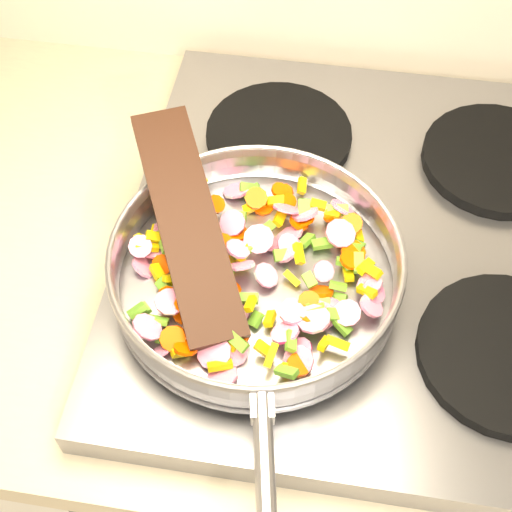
# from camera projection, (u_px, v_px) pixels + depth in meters

# --- Properties ---
(cooktop) EXTENTS (0.60, 0.60, 0.04)m
(cooktop) POSITION_uv_depth(u_px,v_px,m) (377.00, 246.00, 0.86)
(cooktop) COLOR #939399
(cooktop) RESTS_ON counter_top
(grate_fl) EXTENTS (0.19, 0.19, 0.02)m
(grate_fl) POSITION_uv_depth(u_px,v_px,m) (243.00, 317.00, 0.77)
(grate_fl) COLOR black
(grate_fl) RESTS_ON cooktop
(grate_fr) EXTENTS (0.19, 0.19, 0.02)m
(grate_fr) POSITION_uv_depth(u_px,v_px,m) (508.00, 353.00, 0.74)
(grate_fr) COLOR black
(grate_fr) RESTS_ON cooktop
(grate_bl) EXTENTS (0.19, 0.19, 0.02)m
(grate_bl) POSITION_uv_depth(u_px,v_px,m) (279.00, 135.00, 0.93)
(grate_bl) COLOR black
(grate_bl) RESTS_ON cooktop
(grate_br) EXTENTS (0.19, 0.19, 0.02)m
(grate_br) POSITION_uv_depth(u_px,v_px,m) (497.00, 159.00, 0.90)
(grate_br) COLOR black
(grate_br) RESTS_ON cooktop
(saute_pan) EXTENTS (0.35, 0.52, 0.06)m
(saute_pan) POSITION_uv_depth(u_px,v_px,m) (256.00, 268.00, 0.76)
(saute_pan) COLOR #9E9EA5
(saute_pan) RESTS_ON grate_fl
(vegetable_heap) EXTENTS (0.29, 0.28, 0.05)m
(vegetable_heap) POSITION_uv_depth(u_px,v_px,m) (255.00, 268.00, 0.77)
(vegetable_heap) COLOR #5A9826
(vegetable_heap) RESTS_ON saute_pan
(wooden_spatula) EXTENTS (0.17, 0.27, 0.08)m
(wooden_spatula) POSITION_uv_depth(u_px,v_px,m) (187.00, 222.00, 0.76)
(wooden_spatula) COLOR black
(wooden_spatula) RESTS_ON saute_pan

